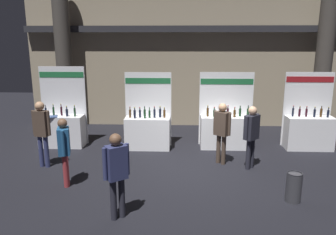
{
  "coord_description": "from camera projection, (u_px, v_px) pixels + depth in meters",
  "views": [
    {
      "loc": [
        -0.36,
        -8.15,
        3.38
      ],
      "look_at": [
        -0.72,
        0.45,
        1.33
      ],
      "focal_mm": 34.94,
      "sensor_mm": 36.0,
      "label": 1
    }
  ],
  "objects": [
    {
      "name": "visitor_0",
      "position": [
        222.0,
        128.0,
        8.95
      ],
      "size": [
        0.46,
        0.44,
        1.72
      ],
      "rotation": [
        0.0,
        0.0,
        2.45
      ],
      "color": "#47382D",
      "rests_on": "ground_plane"
    },
    {
      "name": "exhibitor_booth_1",
      "position": [
        148.0,
        129.0,
        10.37
      ],
      "size": [
        1.47,
        0.66,
        2.39
      ],
      "color": "white",
      "rests_on": "ground_plane"
    },
    {
      "name": "hall_colonnade",
      "position": [
        192.0,
        40.0,
        12.5
      ],
      "size": [
        12.78,
        1.26,
        6.88
      ],
      "color": "gray",
      "rests_on": "ground_plane"
    },
    {
      "name": "trash_bin",
      "position": [
        294.0,
        187.0,
        6.95
      ],
      "size": [
        0.33,
        0.33,
        0.65
      ],
      "color": "#38383D",
      "rests_on": "ground_plane"
    },
    {
      "name": "visitor_5",
      "position": [
        64.0,
        146.0,
        7.57
      ],
      "size": [
        0.35,
        0.53,
        1.64
      ],
      "rotation": [
        0.0,
        0.0,
        1.85
      ],
      "color": "maroon",
      "rests_on": "ground_plane"
    },
    {
      "name": "visitor_2",
      "position": [
        117.0,
        169.0,
        6.13
      ],
      "size": [
        0.45,
        0.42,
        1.71
      ],
      "rotation": [
        0.0,
        0.0,
        3.79
      ],
      "color": "#23232D",
      "rests_on": "ground_plane"
    },
    {
      "name": "exhibitor_booth_3",
      "position": [
        308.0,
        130.0,
        10.32
      ],
      "size": [
        1.51,
        0.66,
        2.4
      ],
      "color": "white",
      "rests_on": "ground_plane"
    },
    {
      "name": "exhibitor_booth_0",
      "position": [
        62.0,
        127.0,
        10.58
      ],
      "size": [
        1.48,
        0.73,
        2.56
      ],
      "color": "white",
      "rests_on": "ground_plane"
    },
    {
      "name": "ground_plane",
      "position": [
        194.0,
        170.0,
        8.69
      ],
      "size": [
        25.56,
        25.56,
        0.0
      ],
      "primitive_type": "plane",
      "color": "black"
    },
    {
      "name": "visitor_4",
      "position": [
        251.0,
        132.0,
        8.59
      ],
      "size": [
        0.45,
        0.45,
        1.71
      ],
      "rotation": [
        0.0,
        0.0,
        0.78
      ],
      "color": "#23232D",
      "rests_on": "ground_plane"
    },
    {
      "name": "exhibitor_booth_2",
      "position": [
        226.0,
        129.0,
        10.43
      ],
      "size": [
        1.71,
        0.66,
        2.39
      ],
      "color": "white",
      "rests_on": "ground_plane"
    },
    {
      "name": "visitor_1",
      "position": [
        42.0,
        129.0,
        8.7
      ],
      "size": [
        0.52,
        0.27,
        1.81
      ],
      "rotation": [
        0.0,
        0.0,
        6.08
      ],
      "color": "navy",
      "rests_on": "ground_plane"
    }
  ]
}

